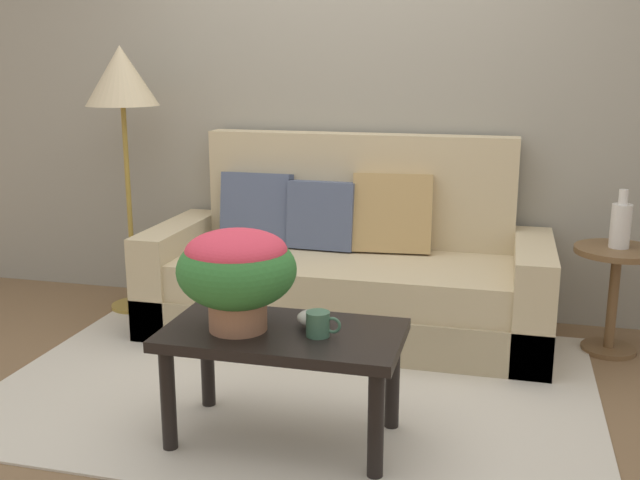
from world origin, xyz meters
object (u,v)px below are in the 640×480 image
(potted_plant, at_px, (237,268))
(snack_bowl, at_px, (313,318))
(side_table, at_px, (615,281))
(coffee_mug, at_px, (319,324))
(coffee_table, at_px, (283,348))
(table_vase, at_px, (621,224))
(floor_lamp, at_px, (122,88))
(couch, at_px, (346,273))

(potted_plant, distance_m, snack_bowl, 0.36)
(side_table, xyz_separation_m, coffee_mug, (-1.22, -1.33, 0.13))
(coffee_table, distance_m, coffee_mug, 0.20)
(potted_plant, distance_m, table_vase, 2.05)
(floor_lamp, relative_size, potted_plant, 3.40)
(side_table, bearing_deg, coffee_mug, -132.59)
(coffee_table, distance_m, snack_bowl, 0.17)
(potted_plant, xyz_separation_m, coffee_mug, (0.32, 0.01, -0.20))
(floor_lamp, bearing_deg, snack_bowl, -40.53)
(table_vase, bearing_deg, snack_bowl, -135.52)
(couch, height_order, table_vase, couch)
(side_table, height_order, coffee_mug, coffee_mug)
(coffee_table, height_order, snack_bowl, snack_bowl)
(coffee_table, bearing_deg, floor_lamp, 135.91)
(snack_bowl, bearing_deg, table_vase, 44.48)
(couch, height_order, side_table, couch)
(coffee_table, distance_m, side_table, 1.89)
(coffee_mug, distance_m, snack_bowl, 0.10)
(coffee_table, bearing_deg, potted_plant, -168.16)
(floor_lamp, relative_size, snack_bowl, 12.00)
(couch, xyz_separation_m, side_table, (1.40, 0.01, 0.06))
(couch, height_order, snack_bowl, couch)
(floor_lamp, bearing_deg, table_vase, -0.03)
(table_vase, bearing_deg, floor_lamp, 179.97)
(coffee_table, height_order, floor_lamp, floor_lamp)
(snack_bowl, bearing_deg, coffee_mug, -63.86)
(couch, xyz_separation_m, coffee_mug, (0.18, -1.32, 0.19))
(potted_plant, xyz_separation_m, snack_bowl, (0.28, 0.10, -0.21))
(couch, relative_size, floor_lamp, 1.39)
(snack_bowl, bearing_deg, potted_plant, -160.42)
(floor_lamp, distance_m, coffee_mug, 2.18)
(couch, bearing_deg, snack_bowl, -83.74)
(couch, xyz_separation_m, floor_lamp, (-1.33, 0.02, 1.00))
(snack_bowl, bearing_deg, floor_lamp, 139.47)
(coffee_table, relative_size, snack_bowl, 7.12)
(snack_bowl, xyz_separation_m, table_vase, (1.27, 1.25, 0.18))
(coffee_table, bearing_deg, table_vase, 43.57)
(floor_lamp, height_order, snack_bowl, floor_lamp)
(couch, bearing_deg, potted_plant, -96.12)
(side_table, distance_m, table_vase, 0.29)
(potted_plant, relative_size, snack_bowl, 3.52)
(side_table, bearing_deg, floor_lamp, 179.75)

